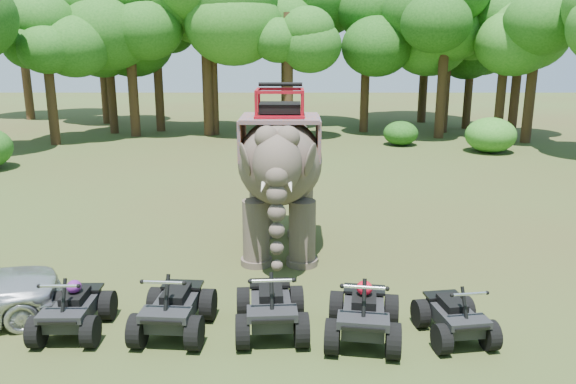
% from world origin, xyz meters
% --- Properties ---
extents(ground, '(110.00, 110.00, 0.00)m').
position_xyz_m(ground, '(0.00, 0.00, 0.00)').
color(ground, '#47381E').
rests_on(ground, ground).
extents(elephant, '(2.34, 5.20, 4.35)m').
position_xyz_m(elephant, '(-0.21, 2.39, 2.17)').
color(elephant, '#4D4038').
rests_on(elephant, ground).
extents(atv_0, '(1.22, 1.66, 1.22)m').
position_xyz_m(atv_0, '(-4.06, -2.11, 0.61)').
color(atv_0, black).
rests_on(atv_0, ground).
extents(atv_1, '(1.43, 1.87, 1.32)m').
position_xyz_m(atv_1, '(-2.15, -2.12, 0.66)').
color(atv_1, black).
rests_on(atv_1, ground).
extents(atv_2, '(1.44, 1.89, 1.34)m').
position_xyz_m(atv_2, '(-0.32, -2.09, 0.67)').
color(atv_2, black).
rests_on(atv_2, ground).
extents(atv_3, '(1.56, 1.98, 1.34)m').
position_xyz_m(atv_3, '(1.40, -2.37, 0.67)').
color(atv_3, black).
rests_on(atv_3, ground).
extents(atv_4, '(1.34, 1.69, 1.14)m').
position_xyz_m(atv_4, '(3.10, -2.31, 0.57)').
color(atv_4, black).
rests_on(atv_4, ground).
extents(tree_0, '(5.52, 5.52, 7.88)m').
position_xyz_m(tree_0, '(0.00, 20.36, 3.94)').
color(tree_0, '#195114').
rests_on(tree_0, ground).
extents(tree_1, '(5.64, 5.64, 8.05)m').
position_xyz_m(tree_1, '(4.81, 23.84, 4.03)').
color(tree_1, '#195114').
rests_on(tree_1, ground).
extents(tree_2, '(6.03, 6.03, 8.61)m').
position_xyz_m(tree_2, '(8.95, 21.35, 4.30)').
color(tree_2, '#195114').
rests_on(tree_2, ground).
extents(tree_3, '(6.14, 6.14, 8.77)m').
position_xyz_m(tree_3, '(13.43, 19.67, 4.39)').
color(tree_3, '#195114').
rests_on(tree_3, ground).
extents(tree_26, '(5.35, 5.35, 7.64)m').
position_xyz_m(tree_26, '(-12.91, 18.98, 3.82)').
color(tree_26, '#195114').
rests_on(tree_26, ground).
extents(tree_27, '(6.45, 6.45, 9.21)m').
position_xyz_m(tree_27, '(-9.24, 21.98, 4.61)').
color(tree_27, '#195114').
rests_on(tree_27, ground).
extents(tree_28, '(6.69, 6.69, 9.56)m').
position_xyz_m(tree_28, '(-4.57, 22.75, 4.78)').
color(tree_28, '#195114').
rests_on(tree_28, ground).
extents(tree_29, '(5.04, 5.04, 7.19)m').
position_xyz_m(tree_29, '(-10.91, 23.20, 3.60)').
color(tree_29, '#195114').
rests_on(tree_29, ground).
extents(tree_30, '(6.82, 6.82, 9.74)m').
position_xyz_m(tree_30, '(-0.18, 26.36, 4.87)').
color(tree_30, '#195114').
rests_on(tree_30, ground).
extents(tree_31, '(7.06, 7.06, 10.08)m').
position_xyz_m(tree_31, '(-4.86, 22.37, 5.04)').
color(tree_31, '#195114').
rests_on(tree_31, ground).
extents(tree_32, '(6.89, 6.89, 9.85)m').
position_xyz_m(tree_32, '(9.55, 28.47, 4.92)').
color(tree_32, '#195114').
rests_on(tree_32, ground).
extents(tree_33, '(5.16, 5.16, 7.37)m').
position_xyz_m(tree_33, '(13.16, 21.09, 3.69)').
color(tree_33, '#195114').
rests_on(tree_33, ground).
extents(tree_34, '(4.91, 4.91, 7.02)m').
position_xyz_m(tree_34, '(10.38, 25.65, 3.51)').
color(tree_34, '#195114').
rests_on(tree_34, ground).
extents(tree_35, '(6.54, 6.54, 9.34)m').
position_xyz_m(tree_35, '(-12.82, 27.89, 4.67)').
color(tree_35, '#195114').
rests_on(tree_35, ground).
extents(tree_36, '(5.40, 5.40, 7.71)m').
position_xyz_m(tree_36, '(12.30, 20.98, 3.86)').
color(tree_36, '#195114').
rests_on(tree_36, ground).
extents(tree_37, '(7.42, 7.42, 10.60)m').
position_xyz_m(tree_37, '(-19.20, 30.00, 5.30)').
color(tree_37, '#195114').
rests_on(tree_37, ground).
extents(tree_38, '(5.79, 5.79, 8.28)m').
position_xyz_m(tree_38, '(9.78, 23.58, 4.14)').
color(tree_38, '#195114').
rests_on(tree_38, ground).
extents(tree_39, '(7.60, 7.60, 10.86)m').
position_xyz_m(tree_39, '(-0.01, 28.62, 5.43)').
color(tree_39, '#195114').
rests_on(tree_39, ground).
extents(tree_40, '(5.17, 5.17, 7.38)m').
position_xyz_m(tree_40, '(11.77, 25.29, 3.69)').
color(tree_40, '#195114').
rests_on(tree_40, ground).
extents(tree_41, '(5.93, 5.93, 8.47)m').
position_xyz_m(tree_41, '(-8.20, 24.15, 4.24)').
color(tree_41, '#195114').
rests_on(tree_41, ground).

